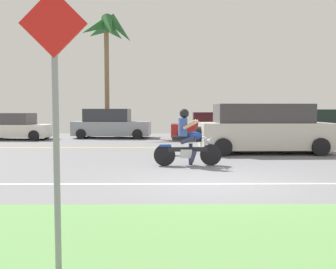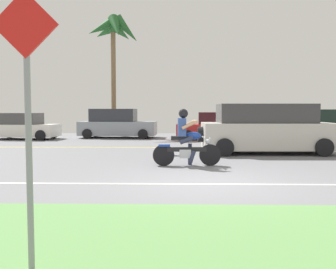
{
  "view_description": "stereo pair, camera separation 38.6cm",
  "coord_description": "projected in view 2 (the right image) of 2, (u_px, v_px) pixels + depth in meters",
  "views": [
    {
      "loc": [
        -1.12,
        -8.31,
        1.61
      ],
      "look_at": [
        -1.02,
        3.35,
        0.86
      ],
      "focal_mm": 40.02,
      "sensor_mm": 36.0,
      "label": 1
    },
    {
      "loc": [
        -0.73,
        -8.3,
        1.61
      ],
      "look_at": [
        -1.02,
        3.35,
        0.86
      ],
      "focal_mm": 40.02,
      "sensor_mm": 36.0,
      "label": 2
    }
  ],
  "objects": [
    {
      "name": "street_sign",
      "position": [
        28.0,
        107.0,
        3.49
      ],
      "size": [
        0.62,
        0.06,
        2.71
      ],
      "color": "gray",
      "rests_on": "ground"
    },
    {
      "name": "parked_car_0",
      "position": [
        23.0,
        127.0,
        21.0
      ],
      "size": [
        3.81,
        2.13,
        1.47
      ],
      "color": "white",
      "rests_on": "ground"
    },
    {
      "name": "palm_tree_0",
      "position": [
        114.0,
        35.0,
        23.6
      ],
      "size": [
        3.42,
        3.69,
        7.63
      ],
      "color": "brown",
      "rests_on": "ground"
    },
    {
      "name": "lane_line_far",
      "position": [
        194.0,
        148.0,
        16.21
      ],
      "size": [
        50.4,
        0.12,
        0.01
      ],
      "primitive_type": "cube",
      "color": "yellow",
      "rests_on": "ground"
    },
    {
      "name": "ground",
      "position": [
        201.0,
        164.0,
        11.36
      ],
      "size": [
        56.0,
        30.0,
        0.04
      ],
      "primitive_type": "cube",
      "color": "slate"
    },
    {
      "name": "parked_car_2",
      "position": [
        218.0,
        127.0,
        20.77
      ],
      "size": [
        4.54,
        2.15,
        1.51
      ],
      "color": "#AD1E1E",
      "rests_on": "ground"
    },
    {
      "name": "parked_car_3",
      "position": [
        323.0,
        126.0,
        19.67
      ],
      "size": [
        4.3,
        2.13,
        1.66
      ],
      "color": "#2D663D",
      "rests_on": "ground"
    },
    {
      "name": "parked_car_1",
      "position": [
        117.0,
        124.0,
        22.09
      ],
      "size": [
        4.53,
        2.2,
        1.7
      ],
      "color": "#8C939E",
      "rests_on": "ground"
    },
    {
      "name": "lane_line_near",
      "position": [
        211.0,
        184.0,
        8.18
      ],
      "size": [
        50.4,
        0.12,
        0.01
      ],
      "primitive_type": "cube",
      "color": "silver",
      "rests_on": "ground"
    },
    {
      "name": "motorcyclist",
      "position": [
        186.0,
        142.0,
        10.88
      ],
      "size": [
        1.99,
        0.65,
        1.66
      ],
      "color": "black",
      "rests_on": "ground"
    },
    {
      "name": "suv_nearby",
      "position": [
        266.0,
        129.0,
        14.03
      ],
      "size": [
        5.05,
        2.24,
        1.85
      ],
      "color": "beige",
      "rests_on": "ground"
    },
    {
      "name": "grass_median",
      "position": [
        241.0,
        249.0,
        4.28
      ],
      "size": [
        56.0,
        3.8,
        0.06
      ],
      "primitive_type": "cube",
      "color": "#5B8C4C",
      "rests_on": "ground"
    }
  ]
}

